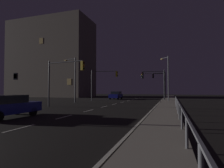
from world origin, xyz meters
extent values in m
plane|color=black|center=(0.00, 17.50, 0.00)|extent=(112.00, 112.00, 0.00)
cube|color=#9E937F|center=(6.77, 17.50, 0.07)|extent=(2.15, 77.00, 0.14)
cube|color=silver|center=(0.00, 5.00, 0.01)|extent=(0.14, 2.00, 0.01)
cube|color=silver|center=(0.00, 9.00, 0.01)|extent=(0.14, 2.00, 0.01)
cube|color=silver|center=(0.00, 13.00, 0.01)|extent=(0.14, 2.00, 0.01)
cube|color=silver|center=(0.00, 17.00, 0.01)|extent=(0.14, 2.00, 0.01)
cube|color=silver|center=(0.00, 21.00, 0.01)|extent=(0.14, 2.00, 0.01)
cube|color=silver|center=(0.00, 25.00, 0.01)|extent=(0.14, 2.00, 0.01)
cube|color=silver|center=(0.00, 29.00, 0.01)|extent=(0.14, 2.00, 0.01)
cube|color=silver|center=(0.00, 33.00, 0.01)|extent=(0.14, 2.00, 0.01)
cube|color=silver|center=(0.00, 37.00, 0.01)|extent=(0.14, 2.00, 0.01)
cube|color=silver|center=(0.00, 41.00, 0.01)|extent=(0.14, 2.00, 0.01)
cube|color=silver|center=(0.00, 45.00, 0.01)|extent=(0.14, 2.00, 0.01)
cube|color=silver|center=(5.44, 22.50, 0.01)|extent=(0.14, 53.00, 0.01)
cube|color=navy|center=(-3.48, 7.51, 0.67)|extent=(1.98, 4.46, 0.70)
cube|color=#1E2328|center=(-3.49, 7.26, 1.29)|extent=(1.69, 2.52, 0.55)
cylinder|color=black|center=(-4.23, 8.95, 0.32)|extent=(0.24, 0.65, 0.64)
cylinder|color=black|center=(-2.63, 8.89, 0.32)|extent=(0.24, 0.65, 0.64)
cube|color=navy|center=(-3.45, 33.00, 0.67)|extent=(1.93, 4.45, 0.70)
cube|color=#1E2328|center=(-3.45, 33.25, 1.29)|extent=(1.67, 2.51, 0.55)
cylinder|color=black|center=(-2.61, 31.62, 0.32)|extent=(0.24, 0.65, 0.64)
cylinder|color=black|center=(-4.21, 31.57, 0.32)|extent=(0.24, 0.65, 0.64)
cylinder|color=black|center=(-2.68, 34.43, 0.32)|extent=(0.24, 0.65, 0.64)
cylinder|color=black|center=(-4.28, 34.39, 0.32)|extent=(0.24, 0.65, 0.64)
cylinder|color=#4C4C51|center=(6.05, 32.78, 2.71)|extent=(0.16, 0.16, 5.14)
cylinder|color=#4C4C51|center=(4.06, 32.67, 5.03)|extent=(4.00, 0.32, 0.11)
cube|color=black|center=(2.06, 32.57, 4.51)|extent=(0.30, 0.35, 0.95)
sphere|color=black|center=(1.91, 32.56, 4.81)|extent=(0.20, 0.20, 0.20)
sphere|color=orange|center=(1.91, 32.56, 4.51)|extent=(0.20, 0.20, 0.20)
sphere|color=black|center=(1.91, 32.56, 4.21)|extent=(0.20, 0.20, 0.20)
cylinder|color=#4C4C51|center=(-6.04, 26.92, 2.68)|extent=(0.16, 0.16, 5.36)
cylinder|color=#4C4C51|center=(-3.85, 27.20, 5.11)|extent=(4.39, 0.67, 0.11)
cube|color=olive|center=(-1.66, 27.48, 4.59)|extent=(0.32, 0.37, 0.95)
sphere|color=black|center=(-1.51, 27.50, 4.89)|extent=(0.20, 0.20, 0.20)
sphere|color=orange|center=(-1.51, 27.50, 4.59)|extent=(0.20, 0.20, 0.20)
sphere|color=black|center=(-1.51, 27.50, 4.29)|extent=(0.20, 0.20, 0.20)
cylinder|color=#38383D|center=(5.94, 39.71, 2.96)|extent=(0.16, 0.16, 5.64)
cylinder|color=#38383D|center=(4.63, 39.71, 5.53)|extent=(2.61, 0.12, 0.11)
cube|color=black|center=(3.33, 39.71, 5.00)|extent=(0.28, 0.34, 0.95)
sphere|color=black|center=(3.17, 39.71, 5.30)|extent=(0.20, 0.20, 0.20)
sphere|color=orange|center=(3.17, 39.71, 5.00)|extent=(0.20, 0.20, 0.20)
sphere|color=black|center=(3.17, 39.71, 4.70)|extent=(0.20, 0.20, 0.20)
cylinder|color=#38383D|center=(-5.93, 15.08, 2.59)|extent=(0.16, 0.16, 5.17)
cylinder|color=#4C4C51|center=(-3.69, 14.80, 4.92)|extent=(4.50, 0.67, 0.11)
cube|color=olive|center=(-1.45, 14.52, 4.40)|extent=(0.32, 0.37, 0.95)
sphere|color=black|center=(-1.29, 14.50, 4.70)|extent=(0.20, 0.20, 0.20)
sphere|color=orange|center=(-1.29, 14.50, 4.40)|extent=(0.20, 0.20, 0.20)
sphere|color=black|center=(-1.29, 14.50, 4.10)|extent=(0.20, 0.20, 0.20)
cylinder|color=#2D3033|center=(5.96, 32.23, 2.84)|extent=(0.16, 0.16, 5.40)
cylinder|color=#2D3033|center=(4.04, 32.08, 5.29)|extent=(3.85, 0.41, 0.11)
cube|color=black|center=(2.12, 31.93, 4.77)|extent=(0.31, 0.36, 0.95)
sphere|color=black|center=(1.97, 31.92, 5.07)|extent=(0.20, 0.20, 0.20)
sphere|color=orange|center=(1.97, 31.92, 4.77)|extent=(0.20, 0.20, 0.20)
sphere|color=black|center=(1.97, 31.92, 4.47)|extent=(0.20, 0.20, 0.20)
cylinder|color=#4C4C51|center=(6.77, 27.83, 3.70)|extent=(0.18, 0.18, 7.12)
cylinder|color=#4C4C51|center=(6.29, 28.42, 7.11)|extent=(1.05, 1.25, 0.10)
ellipsoid|color=#F9D172|center=(5.80, 29.02, 7.01)|extent=(0.56, 0.36, 0.24)
cylinder|color=#4C4C51|center=(-6.24, 21.52, 3.33)|extent=(0.18, 0.18, 6.67)
cylinder|color=#38383D|center=(-7.18, 21.78, 6.52)|extent=(1.90, 0.62, 0.10)
ellipsoid|color=#F9D172|center=(-8.12, 22.04, 6.42)|extent=(0.56, 0.36, 0.24)
cylinder|color=#59595E|center=(7.69, 3.75, 0.61)|extent=(0.09, 0.09, 0.95)
cylinder|color=#59595E|center=(7.69, 6.63, 0.61)|extent=(0.09, 0.09, 0.95)
cylinder|color=#59595E|center=(7.69, 9.50, 0.61)|extent=(0.09, 0.09, 0.95)
cylinder|color=#59595E|center=(7.69, 12.38, 0.61)|extent=(0.09, 0.09, 0.95)
cylinder|color=#59595E|center=(7.69, 15.26, 0.61)|extent=(0.09, 0.09, 0.95)
cylinder|color=#59595E|center=(7.69, 18.13, 0.61)|extent=(0.09, 0.09, 0.95)
cylinder|color=#59595E|center=(7.69, 21.01, 0.61)|extent=(0.09, 0.09, 0.95)
cube|color=slate|center=(7.69, 9.50, 1.09)|extent=(0.06, 23.01, 0.06)
cube|color=#6B6056|center=(-25.00, 41.33, 10.52)|extent=(22.85, 10.61, 21.04)
cube|color=#EACC7A|center=(-16.04, 36.00, 3.80)|extent=(1.10, 0.06, 1.50)
cube|color=black|center=(-32.51, 36.00, 5.65)|extent=(1.10, 0.06, 1.50)
cube|color=black|center=(-32.54, 36.00, 5.37)|extent=(1.10, 0.06, 1.50)
cube|color=#EACC7A|center=(-24.26, 36.00, 14.36)|extent=(1.10, 0.06, 1.50)
camera|label=1|loc=(7.26, -2.35, 1.95)|focal=29.36mm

